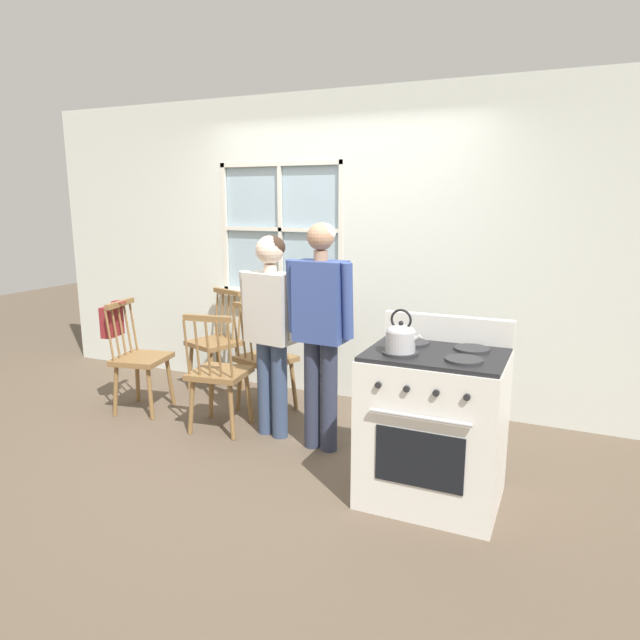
{
  "coord_description": "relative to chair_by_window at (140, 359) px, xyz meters",
  "views": [
    {
      "loc": [
        1.9,
        -3.3,
        1.79
      ],
      "look_at": [
        0.38,
        0.08,
        1.0
      ],
      "focal_mm": 32.0,
      "sensor_mm": 36.0,
      "label": 1
    }
  ],
  "objects": [
    {
      "name": "chair_near_stove",
      "position": [
        0.86,
        -0.08,
        0.0
      ],
      "size": [
        0.47,
        0.45,
        0.95
      ],
      "rotation": [
        0.0,
        0.0,
        -3.01
      ],
      "color": "olive",
      "rests_on": "ground_plane"
    },
    {
      "name": "chair_near_wall",
      "position": [
        0.27,
        0.73,
        0.0
      ],
      "size": [
        0.53,
        0.52,
        0.95
      ],
      "rotation": [
        0.0,
        0.0,
        -0.34
      ],
      "color": "olive",
      "rests_on": "ground_plane"
    },
    {
      "name": "chair_center_cluster",
      "position": [
        0.98,
        0.42,
        0.0
      ],
      "size": [
        0.52,
        0.51,
        0.95
      ],
      "rotation": [
        0.0,
        0.0,
        2.82
      ],
      "color": "olive",
      "rests_on": "ground_plane"
    },
    {
      "name": "handbag",
      "position": [
        -0.23,
        -0.04,
        0.33
      ],
      "size": [
        0.22,
        0.23,
        0.31
      ],
      "color": "maroon",
      "rests_on": "chair_by_window"
    },
    {
      "name": "person_teen_center",
      "position": [
        1.72,
        -0.07,
        0.52
      ],
      "size": [
        0.51,
        0.23,
        1.63
      ],
      "rotation": [
        0.0,
        0.0,
        -0.06
      ],
      "color": "#2D3347",
      "rests_on": "ground_plane"
    },
    {
      "name": "wall_back",
      "position": [
        1.46,
        1.07,
        0.88
      ],
      "size": [
        6.4,
        0.16,
        2.7
      ],
      "color": "silver",
      "rests_on": "ground_plane"
    },
    {
      "name": "person_elderly_left",
      "position": [
        1.29,
        -0.0,
        0.48
      ],
      "size": [
        0.53,
        0.27,
        1.53
      ],
      "rotation": [
        0.0,
        0.0,
        -0.17
      ],
      "color": "#384766",
      "rests_on": "ground_plane"
    },
    {
      "name": "kettle",
      "position": [
        2.45,
        -0.58,
        0.57
      ],
      "size": [
        0.21,
        0.17,
        0.25
      ],
      "color": "#B7B7BC",
      "rests_on": "stove"
    },
    {
      "name": "chair_by_window",
      "position": [
        0.0,
        0.0,
        0.0
      ],
      "size": [
        0.47,
        0.49,
        0.95
      ],
      "rotation": [
        0.0,
        0.0,
        1.76
      ],
      "color": "olive",
      "rests_on": "ground_plane"
    },
    {
      "name": "stove",
      "position": [
        2.63,
        -0.45,
        0.02
      ],
      "size": [
        0.8,
        0.68,
        1.08
      ],
      "color": "white",
      "rests_on": "ground_plane"
    },
    {
      "name": "potted_plant",
      "position": [
        0.94,
        0.98,
        0.55
      ],
      "size": [
        0.14,
        0.14,
        0.29
      ],
      "color": "#935B3D",
      "rests_on": "wall_back"
    },
    {
      "name": "ground_plane",
      "position": [
        1.42,
        -0.33,
        -0.45
      ],
      "size": [
        16.0,
        16.0,
        0.0
      ],
      "primitive_type": "plane",
      "color": "brown"
    }
  ]
}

